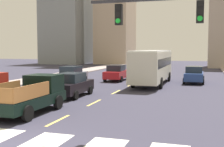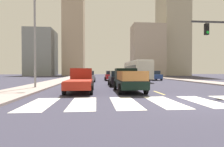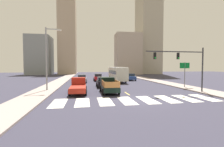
{
  "view_description": "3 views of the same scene",
  "coord_description": "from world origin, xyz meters",
  "px_view_note": "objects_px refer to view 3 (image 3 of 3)",
  "views": [
    {
      "loc": [
        6.66,
        -8.77,
        3.45
      ],
      "look_at": [
        0.04,
        12.77,
        1.59
      ],
      "focal_mm": 47.72,
      "sensor_mm": 36.0,
      "label": 1
    },
    {
      "loc": [
        -4.92,
        -9.47,
        1.74
      ],
      "look_at": [
        -2.59,
        16.55,
        1.33
      ],
      "focal_mm": 28.26,
      "sensor_mm": 36.0,
      "label": 2
    },
    {
      "loc": [
        -5.28,
        -15.53,
        3.53
      ],
      "look_at": [
        -0.16,
        14.88,
        2.1
      ],
      "focal_mm": 25.15,
      "sensor_mm": 36.0,
      "label": 3
    }
  ],
  "objects_px": {
    "sedan_near_left": "(98,77)",
    "pickup_dark": "(78,86)",
    "streetlight_left": "(47,56)",
    "direction_sign_green": "(185,69)",
    "city_bus": "(117,73)",
    "pickup_stakebed": "(109,85)",
    "traffic_signal_gantry": "(185,61)",
    "sedan_far": "(103,82)",
    "sedan_mid": "(82,79)",
    "sedan_near_right": "(130,77)"
  },
  "relations": [
    {
      "from": "sedan_near_left",
      "to": "pickup_dark",
      "type": "bearing_deg",
      "value": -104.56
    },
    {
      "from": "sedan_near_left",
      "to": "streetlight_left",
      "type": "relative_size",
      "value": 0.49
    },
    {
      "from": "direction_sign_green",
      "to": "city_bus",
      "type": "bearing_deg",
      "value": 124.61
    },
    {
      "from": "pickup_stakebed",
      "to": "traffic_signal_gantry",
      "type": "xyz_separation_m",
      "value": [
        9.78,
        -2.25,
        3.23
      ]
    },
    {
      "from": "pickup_stakebed",
      "to": "city_bus",
      "type": "height_order",
      "value": "city_bus"
    },
    {
      "from": "city_bus",
      "to": "sedan_far",
      "type": "xyz_separation_m",
      "value": [
        -4.41,
        -9.13,
        -1.09
      ]
    },
    {
      "from": "pickup_stakebed",
      "to": "direction_sign_green",
      "type": "xyz_separation_m",
      "value": [
        12.78,
        2.23,
        2.1
      ]
    },
    {
      "from": "pickup_dark",
      "to": "city_bus",
      "type": "relative_size",
      "value": 0.48
    },
    {
      "from": "sedan_mid",
      "to": "sedan_near_right",
      "type": "bearing_deg",
      "value": 19.38
    },
    {
      "from": "sedan_near_left",
      "to": "traffic_signal_gantry",
      "type": "bearing_deg",
      "value": -64.18
    },
    {
      "from": "sedan_far",
      "to": "city_bus",
      "type": "bearing_deg",
      "value": 65.33
    },
    {
      "from": "sedan_near_left",
      "to": "traffic_signal_gantry",
      "type": "distance_m",
      "value": 21.87
    },
    {
      "from": "sedan_near_right",
      "to": "sedan_mid",
      "type": "distance_m",
      "value": 12.42
    },
    {
      "from": "sedan_near_left",
      "to": "direction_sign_green",
      "type": "relative_size",
      "value": 1.05
    },
    {
      "from": "pickup_dark",
      "to": "sedan_near_left",
      "type": "xyz_separation_m",
      "value": [
        3.88,
        16.75,
        -0.06
      ]
    },
    {
      "from": "sedan_mid",
      "to": "traffic_signal_gantry",
      "type": "distance_m",
      "value": 21.0
    },
    {
      "from": "sedan_mid",
      "to": "streetlight_left",
      "type": "distance_m",
      "value": 12.29
    },
    {
      "from": "traffic_signal_gantry",
      "to": "direction_sign_green",
      "type": "xyz_separation_m",
      "value": [
        3.0,
        4.48,
        -1.13
      ]
    },
    {
      "from": "pickup_dark",
      "to": "streetlight_left",
      "type": "xyz_separation_m",
      "value": [
        -4.37,
        2.53,
        4.05
      ]
    },
    {
      "from": "direction_sign_green",
      "to": "streetlight_left",
      "type": "xyz_separation_m",
      "value": [
        -21.17,
        0.5,
        1.94
      ]
    },
    {
      "from": "sedan_far",
      "to": "sedan_mid",
      "type": "xyz_separation_m",
      "value": [
        -3.6,
        7.79,
        0.0
      ]
    },
    {
      "from": "pickup_stakebed",
      "to": "city_bus",
      "type": "relative_size",
      "value": 0.48
    },
    {
      "from": "city_bus",
      "to": "traffic_signal_gantry",
      "type": "xyz_separation_m",
      "value": [
        5.62,
        -16.97,
        2.21
      ]
    },
    {
      "from": "sedan_near_left",
      "to": "streetlight_left",
      "type": "distance_m",
      "value": 16.95
    },
    {
      "from": "sedan_far",
      "to": "traffic_signal_gantry",
      "type": "bearing_deg",
      "value": -36.92
    },
    {
      "from": "pickup_stakebed",
      "to": "pickup_dark",
      "type": "bearing_deg",
      "value": 176.19
    },
    {
      "from": "pickup_stakebed",
      "to": "sedan_far",
      "type": "relative_size",
      "value": 1.18
    },
    {
      "from": "sedan_near_left",
      "to": "traffic_signal_gantry",
      "type": "relative_size",
      "value": 0.55
    },
    {
      "from": "streetlight_left",
      "to": "traffic_signal_gantry",
      "type": "bearing_deg",
      "value": -15.32
    },
    {
      "from": "city_bus",
      "to": "sedan_mid",
      "type": "bearing_deg",
      "value": -171.03
    },
    {
      "from": "pickup_stakebed",
      "to": "streetlight_left",
      "type": "height_order",
      "value": "streetlight_left"
    },
    {
      "from": "pickup_stakebed",
      "to": "sedan_near_right",
      "type": "xyz_separation_m",
      "value": [
        8.01,
        17.08,
        -0.08
      ]
    },
    {
      "from": "sedan_mid",
      "to": "direction_sign_green",
      "type": "distance_m",
      "value": 20.14
    },
    {
      "from": "pickup_stakebed",
      "to": "pickup_dark",
      "type": "xyz_separation_m",
      "value": [
        -4.02,
        0.2,
        -0.02
      ]
    },
    {
      "from": "streetlight_left",
      "to": "sedan_near_right",
      "type": "bearing_deg",
      "value": 41.19
    },
    {
      "from": "sedan_mid",
      "to": "traffic_signal_gantry",
      "type": "relative_size",
      "value": 0.55
    },
    {
      "from": "sedan_near_right",
      "to": "streetlight_left",
      "type": "xyz_separation_m",
      "value": [
        -16.41,
        -14.35,
        4.11
      ]
    },
    {
      "from": "city_bus",
      "to": "pickup_stakebed",
      "type": "bearing_deg",
      "value": -106.3
    },
    {
      "from": "city_bus",
      "to": "sedan_near_right",
      "type": "xyz_separation_m",
      "value": [
        3.85,
        2.37,
        -1.09
      ]
    },
    {
      "from": "sedan_near_right",
      "to": "city_bus",
      "type": "bearing_deg",
      "value": -146.38
    },
    {
      "from": "city_bus",
      "to": "direction_sign_green",
      "type": "bearing_deg",
      "value": -55.9
    },
    {
      "from": "pickup_dark",
      "to": "sedan_far",
      "type": "bearing_deg",
      "value": 55.91
    },
    {
      "from": "sedan_mid",
      "to": "streetlight_left",
      "type": "height_order",
      "value": "streetlight_left"
    },
    {
      "from": "pickup_dark",
      "to": "sedan_near_left",
      "type": "bearing_deg",
      "value": 77.91
    },
    {
      "from": "pickup_stakebed",
      "to": "sedan_far",
      "type": "distance_m",
      "value": 5.59
    },
    {
      "from": "sedan_mid",
      "to": "direction_sign_green",
      "type": "relative_size",
      "value": 1.05
    },
    {
      "from": "traffic_signal_gantry",
      "to": "direction_sign_green",
      "type": "bearing_deg",
      "value": 56.19
    },
    {
      "from": "traffic_signal_gantry",
      "to": "city_bus",
      "type": "bearing_deg",
      "value": 108.33
    },
    {
      "from": "pickup_stakebed",
      "to": "direction_sign_green",
      "type": "distance_m",
      "value": 13.14
    },
    {
      "from": "traffic_signal_gantry",
      "to": "sedan_far",
      "type": "bearing_deg",
      "value": 141.99
    }
  ]
}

